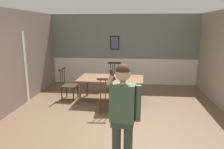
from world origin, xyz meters
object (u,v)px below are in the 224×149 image
Objects in this scene: chair_near_window at (115,78)px; chair_by_doorway at (106,96)px; chair_at_table_head at (68,85)px; person_figure at (123,111)px; dining_table at (111,80)px.

chair_near_window reaches higher than chair_by_doorway.
chair_at_table_head is 0.58× the size of person_figure.
chair_by_doorway reaches higher than dining_table.
dining_table is at bearing 83.56° from chair_near_window.
person_figure reaches higher than chair_by_doorway.
dining_table is at bearing 85.46° from chair_by_doorway.
chair_at_table_head is (-1.38, -0.87, -0.02)m from chair_near_window.
dining_table is 3.26m from person_figure.
person_figure is (0.50, -4.12, 0.50)m from chair_near_window.
chair_by_doorway is at bearing 58.76° from chair_at_table_head.
chair_near_window is at bearing 88.22° from dining_table.
dining_table is 1.36m from chair_at_table_head.
chair_at_table_head is (-1.32, 0.97, 0.00)m from chair_by_doorway.
chair_near_window is 4.18m from person_figure.
chair_near_window is 1.84m from chair_by_doorway.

